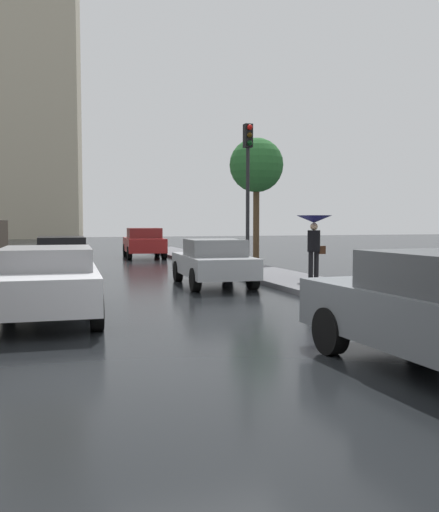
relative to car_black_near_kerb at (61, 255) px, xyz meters
The scene contains 9 objects.
ground 12.99m from the car_black_near_kerb, 83.33° to the right, with size 120.00×120.00×0.00m, color black.
car_black_near_kerb is the anchor object (origin of this frame).
car_red_mid_road 9.47m from the car_black_near_kerb, 63.04° to the left, with size 2.12×4.19×1.52m.
car_white_far_ahead 8.66m from the car_black_near_kerb, 93.23° to the right, with size 2.06×4.39×1.36m.
car_silver_far_lane 6.00m from the car_black_near_kerb, 46.82° to the right, with size 1.98×4.03×1.34m.
pedestrian_with_umbrella_near 8.63m from the car_black_near_kerb, 34.88° to the right, with size 1.04×1.04×1.89m.
traffic_light 6.95m from the car_black_near_kerb, 25.14° to the right, with size 0.26×0.39×4.84m.
street_tree_near 9.77m from the car_black_near_kerb, 21.82° to the left, with size 2.38×2.38×5.52m.
distant_tower 46.68m from the car_black_near_kerb, 91.29° to the left, with size 9.66×8.72×33.28m.
Camera 1 is at (-2.02, -6.74, 1.86)m, focal length 38.92 mm.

